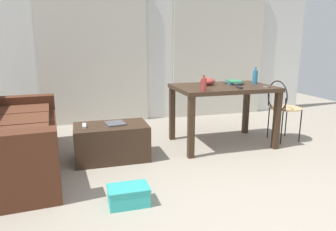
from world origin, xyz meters
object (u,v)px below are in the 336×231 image
(magazine, at_px, (115,123))
(book_stack, at_px, (234,82))
(wire_chair, at_px, (281,104))
(bottle_near, at_px, (204,84))
(couch, at_px, (8,140))
(tv_remote_on_table, at_px, (239,87))
(tv_remote_primary, at_px, (84,126))
(scissors, at_px, (268,87))
(craft_table, at_px, (223,94))
(bowl, at_px, (208,81))
(bottle_far, at_px, (255,77))
(shoebox, at_px, (129,195))
(coffee_table, at_px, (112,142))

(magazine, bearing_deg, book_stack, -0.75)
(wire_chair, height_order, bottle_near, bottle_near)
(book_stack, bearing_deg, couch, -174.65)
(book_stack, height_order, tv_remote_on_table, book_stack)
(wire_chair, xyz_separation_m, tv_remote_primary, (-2.57, -0.06, -0.10))
(couch, height_order, wire_chair, wire_chair)
(wire_chair, height_order, scissors, wire_chair)
(craft_table, xyz_separation_m, scissors, (0.47, -0.27, 0.11))
(couch, xyz_separation_m, bowl, (2.36, 0.27, 0.50))
(bottle_far, bearing_deg, tv_remote_on_table, -141.00)
(scissors, bearing_deg, couch, 177.48)
(bowl, relative_size, tv_remote_primary, 1.18)
(wire_chair, height_order, tv_remote_primary, wire_chair)
(couch, xyz_separation_m, tv_remote_on_table, (2.61, -0.11, 0.47))
(wire_chair, distance_m, magazine, 2.23)
(tv_remote_on_table, height_order, magazine, tv_remote_on_table)
(craft_table, relative_size, bottle_near, 6.93)
(magazine, xyz_separation_m, shoebox, (-0.04, -1.10, -0.34))
(coffee_table, distance_m, craft_table, 1.54)
(tv_remote_on_table, bearing_deg, coffee_table, -171.97)
(coffee_table, height_order, bottle_near, bottle_near)
(wire_chair, relative_size, tv_remote_on_table, 4.89)
(coffee_table, distance_m, bowl, 1.46)
(craft_table, bearing_deg, scissors, -29.82)
(tv_remote_on_table, distance_m, shoebox, 1.95)
(bottle_far, relative_size, scissors, 2.23)
(couch, relative_size, coffee_table, 2.50)
(bottle_near, xyz_separation_m, magazine, (-0.99, 0.20, -0.44))
(bottle_near, relative_size, book_stack, 0.58)
(bottle_near, relative_size, magazine, 0.78)
(bottle_near, distance_m, bottle_far, 1.01)
(couch, xyz_separation_m, shoebox, (1.08, -1.09, -0.24))
(book_stack, relative_size, scissors, 3.13)
(bottle_near, xyz_separation_m, bottle_far, (0.92, 0.42, 0.02))
(craft_table, distance_m, wire_chair, 0.84)
(coffee_table, distance_m, scissors, 2.02)
(bottle_far, relative_size, magazine, 0.95)
(bottle_near, bearing_deg, magazine, 168.59)
(couch, xyz_separation_m, bottle_far, (3.03, 0.23, 0.55))
(tv_remote_primary, height_order, shoebox, tv_remote_primary)
(coffee_table, relative_size, scissors, 8.41)
(bowl, height_order, scissors, bowl)
(coffee_table, distance_m, book_stack, 1.79)
(couch, distance_m, wire_chair, 3.35)
(scissors, distance_m, shoebox, 2.25)
(wire_chair, xyz_separation_m, shoebox, (-2.26, -1.14, -0.44))
(bowl, relative_size, scissors, 2.03)
(bowl, relative_size, shoebox, 0.59)
(book_stack, relative_size, tv_remote_on_table, 1.80)
(tv_remote_on_table, bearing_deg, scissors, 9.04)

